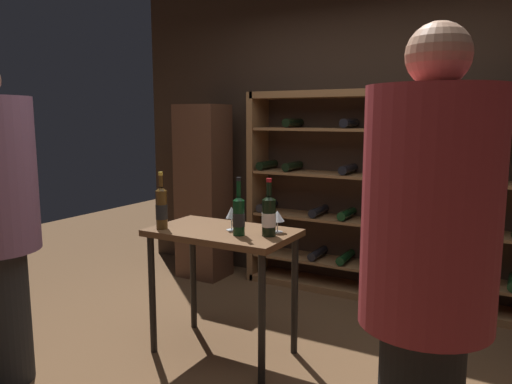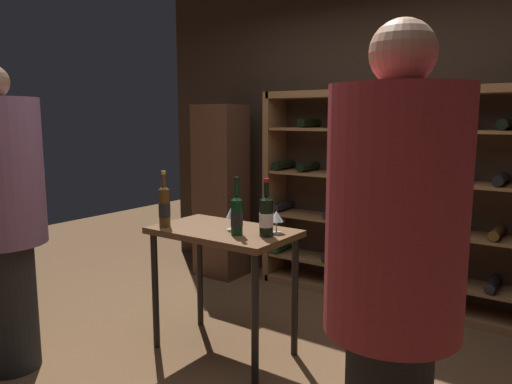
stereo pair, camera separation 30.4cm
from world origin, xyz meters
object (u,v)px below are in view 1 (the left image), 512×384
display_cabinet (203,192)px  wine_glass_stemmed_center (232,214)px  person_guest_plum_blouse (427,264)px  wine_bottle_green_slim (239,215)px  wine_rack (379,198)px  wine_bottle_black_capsule (162,208)px  wine_glass_stemmed_right (277,217)px  tasting_table (223,248)px  wine_bottle_amber_reserve (269,215)px

display_cabinet → wine_glass_stemmed_center: size_ratio=10.82×
person_guest_plum_blouse → wine_bottle_green_slim: person_guest_plum_blouse is taller
person_guest_plum_blouse → wine_bottle_green_slim: bearing=27.7°
wine_rack → wine_bottle_black_capsule: size_ratio=6.44×
display_cabinet → wine_bottle_green_slim: size_ratio=4.68×
display_cabinet → wine_bottle_black_capsule: size_ratio=4.51×
wine_glass_stemmed_center → wine_glass_stemmed_right: wine_glass_stemmed_center is taller
person_guest_plum_blouse → display_cabinet: person_guest_plum_blouse is taller
display_cabinet → tasting_table: bearing=-50.2°
wine_rack → wine_bottle_amber_reserve: size_ratio=6.77×
wine_bottle_amber_reserve → wine_glass_stemmed_center: wine_bottle_amber_reserve is taller
wine_rack → wine_bottle_green_slim: size_ratio=6.67×
wine_bottle_amber_reserve → wine_bottle_green_slim: (-0.17, -0.07, -0.00)m
wine_rack → person_guest_plum_blouse: bearing=-70.8°
wine_bottle_green_slim → person_guest_plum_blouse: bearing=-29.5°
tasting_table → person_guest_plum_blouse: person_guest_plum_blouse is taller
tasting_table → wine_bottle_amber_reserve: size_ratio=2.62×
wine_rack → wine_bottle_amber_reserve: (-0.26, -1.47, 0.08)m
wine_bottle_black_capsule → person_guest_plum_blouse: bearing=-18.9°
wine_bottle_black_capsule → wine_glass_stemmed_center: size_ratio=2.40×
wine_rack → wine_bottle_black_capsule: bearing=-120.0°
wine_bottle_green_slim → wine_glass_stemmed_center: (-0.11, 0.09, -0.02)m
wine_glass_stemmed_center → tasting_table: bearing=-168.6°
wine_bottle_amber_reserve → wine_bottle_black_capsule: wine_bottle_black_capsule is taller
display_cabinet → wine_bottle_green_slim: 1.78m
wine_rack → tasting_table: wine_rack is taller
wine_bottle_amber_reserve → wine_bottle_green_slim: bearing=-155.8°
person_guest_plum_blouse → wine_glass_stemmed_center: (-1.31, 0.77, -0.08)m
person_guest_plum_blouse → wine_bottle_black_capsule: bearing=38.3°
person_guest_plum_blouse → wine_bottle_amber_reserve: 1.29m
wine_glass_stemmed_right → display_cabinet: bearing=140.3°
wine_bottle_black_capsule → tasting_table: bearing=25.7°
wine_rack → wine_bottle_green_slim: (-0.43, -1.55, 0.08)m
person_guest_plum_blouse → wine_bottle_black_capsule: 1.82m
wine_bottle_green_slim → wine_glass_stemmed_right: 0.25m
wine_bottle_amber_reserve → wine_glass_stemmed_center: (-0.27, 0.01, -0.02)m
person_guest_plum_blouse → wine_glass_stemmed_center: size_ratio=12.13×
wine_rack → wine_bottle_amber_reserve: wine_rack is taller
display_cabinet → wine_bottle_black_capsule: 1.57m
wine_glass_stemmed_center → wine_glass_stemmed_right: bearing=18.2°
wine_bottle_green_slim → wine_bottle_amber_reserve: bearing=24.2°
wine_rack → wine_glass_stemmed_center: (-0.54, -1.46, 0.07)m
display_cabinet → wine_bottle_black_capsule: (0.68, -1.41, 0.14)m
person_guest_plum_blouse → wine_bottle_green_slim: 1.39m
wine_bottle_black_capsule → wine_glass_stemmed_right: bearing=21.6°
wine_bottle_black_capsule → wine_bottle_green_slim: wine_bottle_black_capsule is taller
wine_bottle_black_capsule → wine_glass_stemmed_center: 0.45m
wine_bottle_amber_reserve → wine_bottle_green_slim: size_ratio=0.99×
display_cabinet → wine_glass_stemmed_center: (1.09, -1.23, 0.11)m
display_cabinet → wine_bottle_amber_reserve: (1.36, -1.24, 0.13)m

